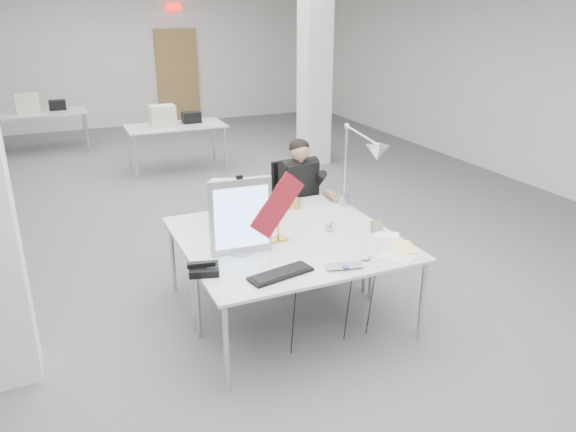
{
  "coord_description": "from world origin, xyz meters",
  "views": [
    {
      "loc": [
        -1.8,
        -6.15,
        2.66
      ],
      "look_at": [
        0.03,
        -2.0,
        0.93
      ],
      "focal_mm": 35.0,
      "sensor_mm": 36.0,
      "label": 1
    }
  ],
  "objects_px": {
    "desk_main": "(310,258)",
    "desk_phone": "(204,269)",
    "architect_lamp": "(358,173)",
    "beige_monitor": "(233,204)",
    "bankers_lamp": "(278,221)",
    "office_chair": "(297,207)",
    "seated_person": "(300,180)",
    "monitor": "(241,217)",
    "laptop": "(346,269)"
  },
  "relations": [
    {
      "from": "desk_main",
      "to": "desk_phone",
      "type": "xyz_separation_m",
      "value": [
        -0.85,
        0.07,
        0.04
      ]
    },
    {
      "from": "desk_main",
      "to": "desk_phone",
      "type": "distance_m",
      "value": 0.85
    },
    {
      "from": "architect_lamp",
      "to": "beige_monitor",
      "type": "bearing_deg",
      "value": 173.01
    },
    {
      "from": "bankers_lamp",
      "to": "beige_monitor",
      "type": "xyz_separation_m",
      "value": [
        -0.23,
        0.52,
        0.01
      ]
    },
    {
      "from": "office_chair",
      "to": "beige_monitor",
      "type": "height_order",
      "value": "office_chair"
    },
    {
      "from": "seated_person",
      "to": "bankers_lamp",
      "type": "height_order",
      "value": "seated_person"
    },
    {
      "from": "monitor",
      "to": "architect_lamp",
      "type": "xyz_separation_m",
      "value": [
        1.31,
        0.4,
        0.09
      ]
    },
    {
      "from": "architect_lamp",
      "to": "laptop",
      "type": "bearing_deg",
      "value": -119.94
    },
    {
      "from": "laptop",
      "to": "architect_lamp",
      "type": "relative_size",
      "value": 0.35
    },
    {
      "from": "office_chair",
      "to": "monitor",
      "type": "height_order",
      "value": "monitor"
    },
    {
      "from": "office_chair",
      "to": "seated_person",
      "type": "bearing_deg",
      "value": -96.98
    },
    {
      "from": "beige_monitor",
      "to": "architect_lamp",
      "type": "height_order",
      "value": "architect_lamp"
    },
    {
      "from": "desk_main",
      "to": "office_chair",
      "type": "distance_m",
      "value": 1.65
    },
    {
      "from": "monitor",
      "to": "office_chair",
      "type": "bearing_deg",
      "value": 53.42
    },
    {
      "from": "laptop",
      "to": "beige_monitor",
      "type": "height_order",
      "value": "beige_monitor"
    },
    {
      "from": "architect_lamp",
      "to": "bankers_lamp",
      "type": "bearing_deg",
      "value": -158.79
    },
    {
      "from": "office_chair",
      "to": "architect_lamp",
      "type": "relative_size",
      "value": 1.44
    },
    {
      "from": "office_chair",
      "to": "monitor",
      "type": "xyz_separation_m",
      "value": [
        -1.07,
        -1.23,
        0.48
      ]
    },
    {
      "from": "monitor",
      "to": "beige_monitor",
      "type": "distance_m",
      "value": 0.66
    },
    {
      "from": "seated_person",
      "to": "desk_phone",
      "type": "xyz_separation_m",
      "value": [
        -1.45,
        -1.41,
        -0.12
      ]
    },
    {
      "from": "monitor",
      "to": "beige_monitor",
      "type": "xyz_separation_m",
      "value": [
        0.15,
        0.64,
        -0.12
      ]
    },
    {
      "from": "laptop",
      "to": "bankers_lamp",
      "type": "relative_size",
      "value": 0.81
    },
    {
      "from": "beige_monitor",
      "to": "architect_lamp",
      "type": "bearing_deg",
      "value": 8.85
    },
    {
      "from": "office_chair",
      "to": "laptop",
      "type": "relative_size",
      "value": 4.09
    },
    {
      "from": "laptop",
      "to": "desk_phone",
      "type": "xyz_separation_m",
      "value": [
        -1.0,
        0.39,
        0.02
      ]
    },
    {
      "from": "beige_monitor",
      "to": "architect_lamp",
      "type": "relative_size",
      "value": 0.49
    },
    {
      "from": "desk_main",
      "to": "monitor",
      "type": "xyz_separation_m",
      "value": [
        -0.47,
        0.3,
        0.33
      ]
    },
    {
      "from": "office_chair",
      "to": "desk_phone",
      "type": "bearing_deg",
      "value": -141.65
    },
    {
      "from": "monitor",
      "to": "desk_phone",
      "type": "xyz_separation_m",
      "value": [
        -0.38,
        -0.23,
        -0.29
      ]
    },
    {
      "from": "laptop",
      "to": "beige_monitor",
      "type": "bearing_deg",
      "value": 122.13
    },
    {
      "from": "desk_main",
      "to": "seated_person",
      "type": "height_order",
      "value": "seated_person"
    },
    {
      "from": "seated_person",
      "to": "beige_monitor",
      "type": "distance_m",
      "value": 1.07
    },
    {
      "from": "seated_person",
      "to": "beige_monitor",
      "type": "relative_size",
      "value": 2.35
    },
    {
      "from": "office_chair",
      "to": "monitor",
      "type": "bearing_deg",
      "value": -137.89
    },
    {
      "from": "desk_main",
      "to": "seated_person",
      "type": "xyz_separation_m",
      "value": [
        0.6,
        1.48,
        0.16
      ]
    },
    {
      "from": "beige_monitor",
      "to": "seated_person",
      "type": "bearing_deg",
      "value": 50.68
    },
    {
      "from": "monitor",
      "to": "laptop",
      "type": "distance_m",
      "value": 0.93
    },
    {
      "from": "monitor",
      "to": "bankers_lamp",
      "type": "distance_m",
      "value": 0.41
    },
    {
      "from": "desk_main",
      "to": "desk_phone",
      "type": "bearing_deg",
      "value": 175.29
    },
    {
      "from": "desk_phone",
      "to": "office_chair",
      "type": "bearing_deg",
      "value": 60.6
    },
    {
      "from": "monitor",
      "to": "beige_monitor",
      "type": "bearing_deg",
      "value": 81.35
    },
    {
      "from": "office_chair",
      "to": "architect_lamp",
      "type": "xyz_separation_m",
      "value": [
        0.25,
        -0.83,
        0.58
      ]
    },
    {
      "from": "seated_person",
      "to": "bankers_lamp",
      "type": "relative_size",
      "value": 2.67
    },
    {
      "from": "office_chair",
      "to": "desk_phone",
      "type": "height_order",
      "value": "office_chair"
    },
    {
      "from": "bankers_lamp",
      "to": "architect_lamp",
      "type": "distance_m",
      "value": 1.01
    },
    {
      "from": "desk_main",
      "to": "office_chair",
      "type": "bearing_deg",
      "value": 68.76
    },
    {
      "from": "bankers_lamp",
      "to": "laptop",
      "type": "bearing_deg",
      "value": -85.11
    },
    {
      "from": "desk_phone",
      "to": "architect_lamp",
      "type": "bearing_deg",
      "value": 35.91
    },
    {
      "from": "beige_monitor",
      "to": "desk_main",
      "type": "bearing_deg",
      "value": -50.94
    },
    {
      "from": "desk_phone",
      "to": "desk_main",
      "type": "bearing_deg",
      "value": 10.55
    }
  ]
}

